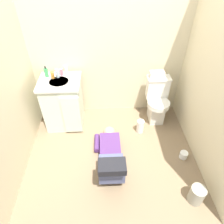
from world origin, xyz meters
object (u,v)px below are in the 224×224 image
at_px(vanity_cabinet, 63,103).
at_px(bottle_pink, 62,72).
at_px(person_plumber, 110,156).
at_px(bottle_clear, 57,73).
at_px(faucet, 60,73).
at_px(tissue_box, 157,75).
at_px(toilet, 157,101).
at_px(paper_towel_roll, 140,126).
at_px(bottle_amber, 53,75).
at_px(toilet_paper_roll, 184,155).
at_px(soap_dispenser, 46,72).
at_px(trash_can, 197,195).
at_px(bottle_white, 66,71).

bearing_deg(vanity_cabinet, bottle_pink, 81.00).
distance_m(person_plumber, bottle_clear, 1.40).
xyz_separation_m(faucet, tissue_box, (1.45, -0.01, -0.07)).
distance_m(toilet, paper_towel_roll, 0.51).
distance_m(bottle_amber, toilet_paper_roll, 2.19).
xyz_separation_m(tissue_box, bottle_pink, (-1.42, 0.01, 0.07)).
bearing_deg(soap_dispenser, bottle_amber, -27.33).
relative_size(person_plumber, tissue_box, 4.84).
bearing_deg(toilet_paper_roll, soap_dispenser, 154.16).
bearing_deg(toilet_paper_roll, paper_towel_roll, 135.30).
height_order(faucet, person_plumber, faucet).
bearing_deg(trash_can, bottle_pink, 136.28).
distance_m(bottle_clear, paper_towel_roll, 1.49).
bearing_deg(soap_dispenser, person_plumber, -48.45).
bearing_deg(bottle_white, faucet, 170.92).
relative_size(tissue_box, toilet_paper_roll, 2.00).
xyz_separation_m(faucet, bottle_pink, (0.03, 0.00, 0.00)).
height_order(faucet, bottle_clear, bottle_clear).
distance_m(person_plumber, toilet_paper_roll, 1.05).
bearing_deg(vanity_cabinet, person_plumber, -51.59).
bearing_deg(bottle_clear, faucet, 60.78).
bearing_deg(bottle_clear, paper_towel_roll, -16.89).
bearing_deg(person_plumber, toilet_paper_roll, 3.80).
height_order(vanity_cabinet, soap_dispenser, soap_dispenser).
height_order(bottle_amber, bottle_white, bottle_white).
xyz_separation_m(person_plumber, trash_can, (0.98, -0.55, -0.06)).
distance_m(vanity_cabinet, bottle_amber, 0.47).
bearing_deg(bottle_amber, tissue_box, 2.27).
bearing_deg(bottle_clear, vanity_cabinet, -73.16).
bearing_deg(toilet, bottle_pink, 175.98).
distance_m(bottle_pink, bottle_white, 0.08).
relative_size(toilet, trash_can, 3.13).
xyz_separation_m(vanity_cabinet, faucet, (-0.00, 0.15, 0.45)).
height_order(toilet, soap_dispenser, soap_dispenser).
xyz_separation_m(faucet, toilet_paper_roll, (1.73, -0.95, -0.82)).
height_order(toilet, tissue_box, tissue_box).
bearing_deg(toilet, person_plumber, -130.88).
xyz_separation_m(tissue_box, trash_can, (0.22, -1.56, -0.68)).
height_order(bottle_amber, toilet_paper_roll, bottle_amber).
bearing_deg(bottle_pink, tissue_box, -0.51).
bearing_deg(bottle_white, bottle_clear, -166.13).
height_order(bottle_pink, bottle_white, bottle_white).
distance_m(person_plumber, soap_dispenser, 1.51).
distance_m(person_plumber, bottle_pink, 1.41).
relative_size(faucet, trash_can, 0.42).
xyz_separation_m(faucet, soap_dispenser, (-0.19, -0.02, 0.02)).
height_order(soap_dispenser, bottle_white, bottle_white).
relative_size(person_plumber, bottle_white, 6.30).
xyz_separation_m(soap_dispenser, paper_towel_roll, (1.38, -0.40, -0.77)).
relative_size(bottle_pink, toilet_paper_roll, 1.00).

